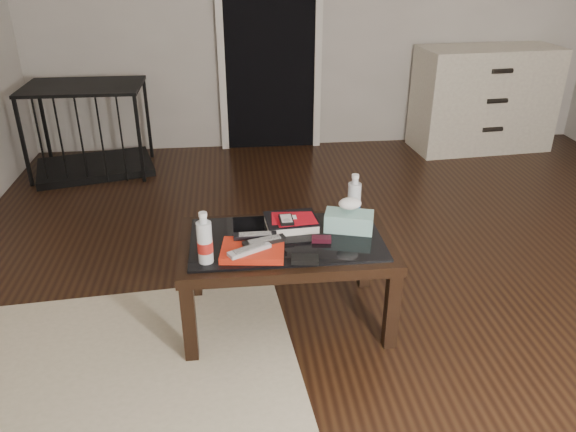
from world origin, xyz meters
name	(u,v)px	position (x,y,z in m)	size (l,w,h in m)	color
ground	(380,291)	(0.00, 0.00, 0.00)	(5.00, 5.00, 0.00)	black
doorway	(270,31)	(-0.40, 2.47, 1.02)	(0.90, 0.08, 2.07)	black
coffee_table	(286,250)	(-0.53, -0.18, 0.40)	(1.00, 0.60, 0.46)	black
rug	(65,400)	(-1.51, -0.65, 0.01)	(2.00, 1.50, 0.01)	#C3B497
dresser	(484,99)	(1.49, 2.23, 0.45)	(1.24, 0.60, 0.90)	silver
pet_crate	(92,144)	(-1.90, 2.00, 0.23)	(1.02, 0.80, 0.71)	black
magazines	(253,250)	(-0.70, -0.31, 0.48)	(0.28, 0.21, 0.03)	red
remote_silver	(249,249)	(-0.71, -0.34, 0.50)	(0.20, 0.05, 0.02)	#B2B2B7
remote_black_front	(264,241)	(-0.64, -0.27, 0.50)	(0.20, 0.05, 0.02)	black
remote_black_back	(255,235)	(-0.68, -0.22, 0.50)	(0.20, 0.05, 0.02)	black
textbook	(291,222)	(-0.50, -0.07, 0.48)	(0.25, 0.20, 0.05)	black
dvd_mailers	(291,218)	(-0.50, -0.07, 0.51)	(0.19, 0.14, 0.01)	#B00B18
ipod	(286,220)	(-0.53, -0.11, 0.52)	(0.06, 0.10, 0.02)	black
flip_phone	(321,239)	(-0.37, -0.23, 0.47)	(0.09, 0.05, 0.02)	black
wallet	(305,259)	(-0.47, -0.40, 0.47)	(0.12, 0.07, 0.02)	black
water_bottle_left	(204,238)	(-0.90, -0.36, 0.58)	(0.07, 0.07, 0.24)	silver
water_bottle_right	(354,197)	(-0.18, -0.01, 0.58)	(0.07, 0.07, 0.24)	silver
tissue_box	(349,221)	(-0.22, -0.13, 0.51)	(0.23, 0.12, 0.09)	#238279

